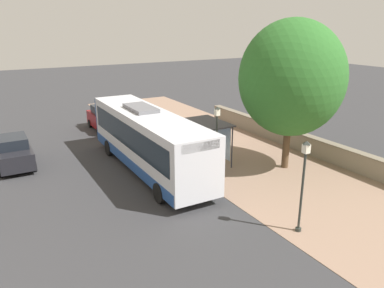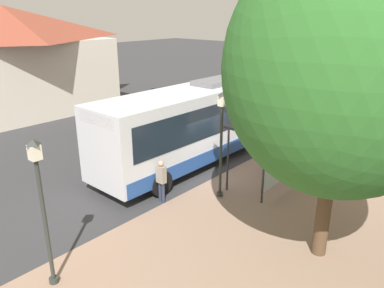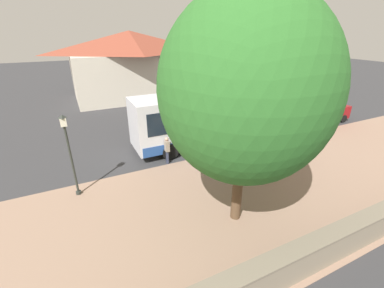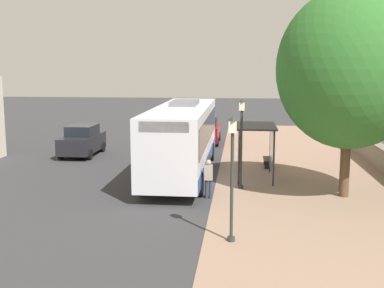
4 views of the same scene
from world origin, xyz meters
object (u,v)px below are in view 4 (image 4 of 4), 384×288
(bus_shelter, at_px, (259,134))
(street_lamp_near, at_px, (232,168))
(bus, at_px, (183,137))
(bench, at_px, (268,159))
(shade_tree, at_px, (350,69))
(parked_car_far_lane, at_px, (82,141))
(pedestrian, at_px, (208,176))
(parked_car_behind_bus, at_px, (206,130))
(street_lamp_far, at_px, (241,136))

(bus_shelter, xyz_separation_m, street_lamp_near, (1.13, 8.62, 0.15))
(bus, relative_size, street_lamp_near, 3.02)
(bus, height_order, bench, bus)
(shade_tree, bearing_deg, parked_car_far_lane, -30.03)
(pedestrian, distance_m, parked_car_behind_bus, 14.39)
(bus, relative_size, parked_car_behind_bus, 2.92)
(bus_shelter, height_order, shade_tree, shade_tree)
(bus_shelter, distance_m, street_lamp_far, 2.18)
(pedestrian, bearing_deg, parked_car_behind_bus, -85.32)
(pedestrian, relative_size, shade_tree, 0.19)
(street_lamp_far, bearing_deg, bench, -107.02)
(street_lamp_near, relative_size, street_lamp_far, 0.98)
(bus_shelter, bearing_deg, pedestrian, 59.92)
(bench, bearing_deg, bus, 25.23)
(bus, xyz_separation_m, bench, (-4.38, -2.06, -1.42))
(bus, relative_size, bus_shelter, 3.76)
(bench, distance_m, shade_tree, 7.97)
(shade_tree, bearing_deg, bench, -63.62)
(bus, xyz_separation_m, shade_tree, (-7.20, 3.63, 3.40))
(parked_car_behind_bus, height_order, parked_car_far_lane, parked_car_behind_bus)
(bus, distance_m, parked_car_behind_bus, 9.92)
(street_lamp_near, height_order, parked_car_behind_bus, street_lamp_near)
(parked_car_behind_bus, bearing_deg, shade_tree, 116.65)
(parked_car_behind_bus, xyz_separation_m, parked_car_far_lane, (7.14, 5.45, -0.04))
(bench, bearing_deg, street_lamp_far, 72.98)
(street_lamp_near, bearing_deg, bus_shelter, -97.46)
(bus_shelter, bearing_deg, shade_tree, 139.67)
(street_lamp_near, height_order, shade_tree, shade_tree)
(bench, xyz_separation_m, shade_tree, (-2.82, 5.69, 4.81))
(bus_shelter, relative_size, street_lamp_near, 0.80)
(pedestrian, height_order, street_lamp_near, street_lamp_near)
(shade_tree, distance_m, parked_car_far_lane, 16.65)
(bus_shelter, height_order, bench, bus_shelter)
(street_lamp_far, bearing_deg, bus, -42.93)
(pedestrian, xyz_separation_m, bench, (-2.78, -6.53, -0.48))
(street_lamp_near, xyz_separation_m, street_lamp_far, (-0.27, -6.63, 0.04))
(street_lamp_near, height_order, parked_car_far_lane, street_lamp_near)
(bench, xyz_separation_m, street_lamp_far, (1.46, 4.78, 1.90))
(bus, bearing_deg, shade_tree, 153.26)
(bus, xyz_separation_m, parked_car_far_lane, (6.71, -4.42, -0.98))
(bench, relative_size, shade_tree, 0.17)
(pedestrian, distance_m, shade_tree, 7.13)
(bench, relative_size, street_lamp_far, 0.36)
(bench, relative_size, parked_car_behind_bus, 0.35)
(shade_tree, bearing_deg, bus_shelter, -40.33)
(bus_shelter, bearing_deg, street_lamp_near, 82.54)
(street_lamp_far, bearing_deg, street_lamp_near, 87.67)
(shade_tree, xyz_separation_m, parked_car_behind_bus, (6.77, -13.49, -4.34))
(pedestrian, bearing_deg, shade_tree, -171.43)
(bench, relative_size, street_lamp_near, 0.36)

